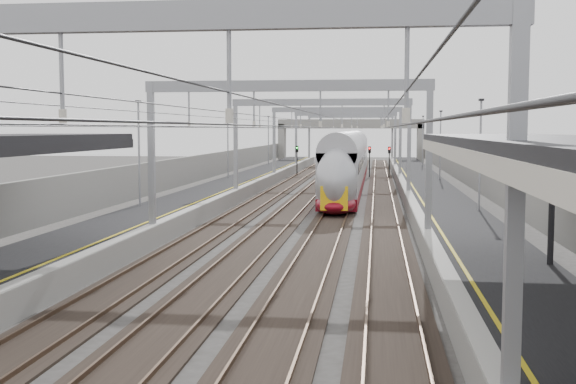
# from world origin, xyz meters

# --- Properties ---
(platform_left) EXTENTS (4.00, 120.00, 1.00)m
(platform_left) POSITION_xyz_m (-8.00, 45.00, 0.50)
(platform_left) COLOR black
(platform_left) RESTS_ON ground
(platform_right) EXTENTS (4.00, 120.00, 1.00)m
(platform_right) POSITION_xyz_m (8.00, 45.00, 0.50)
(platform_right) COLOR black
(platform_right) RESTS_ON ground
(tracks) EXTENTS (11.40, 140.00, 0.20)m
(tracks) POSITION_xyz_m (0.00, 45.00, 0.05)
(tracks) COLOR black
(tracks) RESTS_ON ground
(overhead_line) EXTENTS (13.00, 140.00, 6.60)m
(overhead_line) POSITION_xyz_m (0.00, 51.62, 6.14)
(overhead_line) COLOR gray
(overhead_line) RESTS_ON platform_left
(overbridge) EXTENTS (22.00, 2.20, 6.90)m
(overbridge) POSITION_xyz_m (0.00, 100.00, 5.31)
(overbridge) COLOR gray
(overbridge) RESTS_ON ground
(wall_left) EXTENTS (0.30, 120.00, 3.20)m
(wall_left) POSITION_xyz_m (-11.20, 45.00, 1.60)
(wall_left) COLOR gray
(wall_left) RESTS_ON ground
(wall_right) EXTENTS (0.30, 120.00, 3.20)m
(wall_right) POSITION_xyz_m (11.20, 45.00, 1.60)
(wall_right) COLOR gray
(wall_right) RESTS_ON ground
(train) EXTENTS (2.63, 47.99, 4.17)m
(train) POSITION_xyz_m (1.50, 55.16, 2.05)
(train) COLOR maroon
(train) RESTS_ON ground
(signal_green) EXTENTS (0.32, 0.32, 3.48)m
(signal_green) POSITION_xyz_m (-5.20, 73.12, 2.42)
(signal_green) COLOR black
(signal_green) RESTS_ON ground
(signal_red_near) EXTENTS (0.32, 0.32, 3.48)m
(signal_red_near) POSITION_xyz_m (3.20, 71.65, 2.42)
(signal_red_near) COLOR black
(signal_red_near) RESTS_ON ground
(signal_red_far) EXTENTS (0.32, 0.32, 3.48)m
(signal_red_far) POSITION_xyz_m (5.40, 70.93, 2.42)
(signal_red_far) COLOR black
(signal_red_far) RESTS_ON ground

